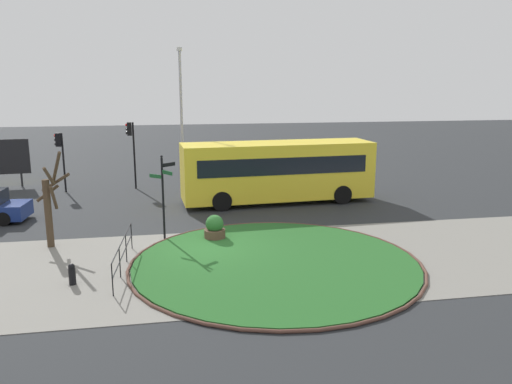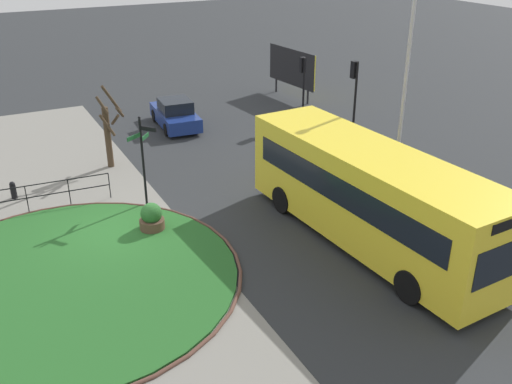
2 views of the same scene
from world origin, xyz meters
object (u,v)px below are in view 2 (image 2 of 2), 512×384
Objects in this scene: car_near_lane at (175,114)px; planter_near_signpost at (152,219)px; traffic_light_far at (354,85)px; billboard_left at (292,67)px; lamppost_tall at (407,64)px; traffic_light_near at (303,75)px; street_tree_bare at (109,130)px; signpost_directional at (143,155)px; bollard_foreground at (13,190)px; bus_yellow at (369,195)px.

car_near_lane is 4.05× the size of planter_near_signpost.
traffic_light_far is 8.70m from billboard_left.
lamppost_tall is 1.88× the size of billboard_left.
billboard_left is at bearing 133.76° from planter_near_signpost.
lamppost_tall reaches higher than traffic_light_near.
traffic_light_far is (4.02, 0.27, 0.38)m from traffic_light_near.
car_near_lane is 8.53m from billboard_left.
traffic_light_near is at bearing 98.15° from street_tree_bare.
planter_near_signpost is (12.30, -12.84, -1.38)m from billboard_left.
street_tree_bare is (3.94, -4.35, 1.05)m from car_near_lane.
bollard_foreground is at bearing -123.75° from signpost_directional.
planter_near_signpost is at bearing 104.39° from traffic_light_far.
bus_yellow is 17.62m from billboard_left.
billboard_left is (-8.46, 1.72, -1.08)m from traffic_light_far.
traffic_light_far is 0.48× the size of lamppost_tall.
signpost_directional is 8.23m from bus_yellow.
street_tree_bare is (5.95, -12.55, -0.14)m from billboard_left.
signpost_directional is 3.34× the size of planter_near_signpost.
lamppost_tall is (4.11, 15.36, 4.10)m from bollard_foreground.
car_near_lane is 0.95× the size of billboard_left.
street_tree_bare reaches higher than signpost_directional.
traffic_light_near is 3.32× the size of planter_near_signpost.
lamppost_tall is at bearing -139.52° from car_near_lane.
bus_yellow is 14.38m from car_near_lane.
traffic_light_far is at bearing -174.02° from lamppost_tall.
street_tree_bare reaches higher than bus_yellow.
car_near_lane is 0.51× the size of lamppost_tall.
car_near_lane is 9.42m from traffic_light_far.
bollard_foreground is 15.30m from traffic_light_far.
traffic_light_far reaches higher than traffic_light_near.
planter_near_signpost is 6.47m from street_tree_bare.
bus_yellow is at bearing -169.38° from car_near_lane.
traffic_light_near is 7.32m from lamppost_tall.
street_tree_bare is at bearing -177.93° from signpost_directional.
billboard_left is at bearing -16.18° from traffic_light_far.
bollard_foreground is 0.09× the size of lamppost_tall.
street_tree_bare reaches higher than car_near_lane.
bollard_foreground is at bearing 106.15° from traffic_light_near.
traffic_light_far is (-7.82, 5.03, 1.20)m from bus_yellow.
signpost_directional is at bearing -96.16° from lamppost_tall.
bollard_foreground is at bearing -134.97° from bus_yellow.
car_near_lane is at bearing 153.16° from signpost_directional.
bus_yellow is 12.78m from traffic_light_near.
car_near_lane is 5.96m from street_tree_bare.
car_near_lane is at bearing 132.20° from street_tree_bare.
street_tree_bare reaches higher than planter_near_signpost.
lamppost_tall is at bearing 94.09° from planter_near_signpost.
billboard_left is at bearing 129.71° from signpost_directional.
traffic_light_near is (-2.93, 14.77, 2.18)m from bollard_foreground.
street_tree_bare is at bearing -154.02° from bus_yellow.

